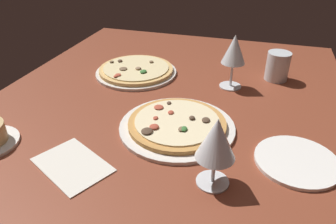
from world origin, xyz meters
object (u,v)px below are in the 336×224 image
pizza_main (177,125)px  wine_glass_near (216,140)px  wine_glass_far (234,51)px  pizza_side (136,71)px  side_plate (297,161)px  paper_menu (72,165)px  water_glass (277,68)px

pizza_main → wine_glass_near: bearing=-144.5°
pizza_main → wine_glass_far: size_ratio=1.73×
pizza_side → wine_glass_near: size_ratio=1.83×
side_plate → paper_menu: size_ratio=1.09×
pizza_main → water_glass: size_ratio=3.15×
pizza_main → wine_glass_near: wine_glass_near is taller
pizza_main → side_plate: size_ratio=1.61×
pizza_main → side_plate: pizza_main is taller
wine_glass_near → paper_menu: bearing=96.7°
wine_glass_far → pizza_side: bearing=88.6°
pizza_main → wine_glass_near: size_ratio=1.94×
pizza_main → wine_glass_far: (29.67, -10.54, 11.35)cm
wine_glass_near → pizza_main: bearing=35.5°
pizza_main → side_plate: (-5.73, -30.20, -0.73)cm
pizza_side → paper_menu: bearing=-174.6°
water_glass → paper_menu: size_ratio=0.56×
side_plate → pizza_side: bearing=56.1°
pizza_side → wine_glass_near: (-48.30, -36.45, 9.76)cm
pizza_main → wine_glass_far: bearing=-19.6°
pizza_main → wine_glass_far: wine_glass_far is taller
pizza_side → water_glass: bearing=-78.7°
water_glass → side_plate: 46.43cm
pizza_main → pizza_side: (30.52, 23.75, 0.05)cm
pizza_side → water_glass: 49.85cm
wine_glass_near → water_glass: wine_glass_near is taller
wine_glass_near → paper_menu: wine_glass_near is taller
water_glass → side_plate: (-45.99, -5.15, -3.77)cm
wine_glass_far → side_plate: wine_glass_far is taller
paper_menu → water_glass: bearing=-7.9°
side_plate → paper_menu: bearing=107.8°
paper_menu → side_plate: bearing=-44.7°
pizza_side → water_glass: (9.73, -48.80, 2.99)cm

